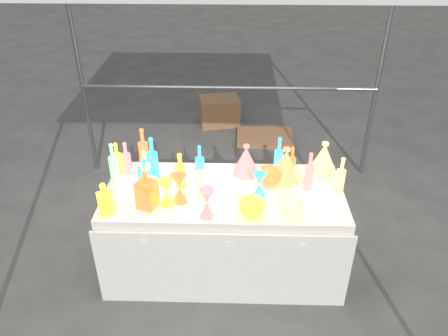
{
  "coord_description": "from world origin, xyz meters",
  "views": [
    {
      "loc": [
        0.08,
        -2.71,
        2.62
      ],
      "look_at": [
        0.0,
        0.0,
        0.95
      ],
      "focal_mm": 35.0,
      "sensor_mm": 36.0,
      "label": 1
    }
  ],
  "objects_px": {
    "cardboard_box_closed": "(219,111)",
    "bottle_0": "(117,158)",
    "decanter_0": "(105,198)",
    "globe_0": "(252,207)",
    "display_table": "(224,230)",
    "hourglass_0": "(180,188)"
  },
  "relations": [
    {
      "from": "hourglass_0",
      "to": "cardboard_box_closed",
      "type": "bearing_deg",
      "value": 86.54
    },
    {
      "from": "display_table",
      "to": "cardboard_box_closed",
      "type": "height_order",
      "value": "display_table"
    },
    {
      "from": "bottle_0",
      "to": "globe_0",
      "type": "bearing_deg",
      "value": -26.99
    },
    {
      "from": "cardboard_box_closed",
      "to": "decanter_0",
      "type": "xyz_separation_m",
      "value": [
        -0.67,
        -3.01,
        0.69
      ]
    },
    {
      "from": "display_table",
      "to": "bottle_0",
      "type": "distance_m",
      "value": 1.02
    },
    {
      "from": "cardboard_box_closed",
      "to": "display_table",
      "type": "bearing_deg",
      "value": -98.22
    },
    {
      "from": "hourglass_0",
      "to": "bottle_0",
      "type": "bearing_deg",
      "value": 145.07
    },
    {
      "from": "cardboard_box_closed",
      "to": "hourglass_0",
      "type": "distance_m",
      "value": 2.94
    },
    {
      "from": "cardboard_box_closed",
      "to": "decanter_0",
      "type": "distance_m",
      "value": 3.16
    },
    {
      "from": "globe_0",
      "to": "cardboard_box_closed",
      "type": "bearing_deg",
      "value": 96.52
    },
    {
      "from": "display_table",
      "to": "globe_0",
      "type": "distance_m",
      "value": 0.57
    },
    {
      "from": "cardboard_box_closed",
      "to": "hourglass_0",
      "type": "bearing_deg",
      "value": -104.67
    },
    {
      "from": "decanter_0",
      "to": "hourglass_0",
      "type": "bearing_deg",
      "value": -7.41
    },
    {
      "from": "hourglass_0",
      "to": "display_table",
      "type": "bearing_deg",
      "value": 23.09
    },
    {
      "from": "display_table",
      "to": "globe_0",
      "type": "bearing_deg",
      "value": -55.62
    },
    {
      "from": "hourglass_0",
      "to": "globe_0",
      "type": "height_order",
      "value": "hourglass_0"
    },
    {
      "from": "cardboard_box_closed",
      "to": "bottle_0",
      "type": "height_order",
      "value": "bottle_0"
    },
    {
      "from": "display_table",
      "to": "cardboard_box_closed",
      "type": "relative_size",
      "value": 3.58
    },
    {
      "from": "display_table",
      "to": "hourglass_0",
      "type": "height_order",
      "value": "hourglass_0"
    },
    {
      "from": "bottle_0",
      "to": "globe_0",
      "type": "xyz_separation_m",
      "value": [
        1.05,
        -0.54,
        -0.06
      ]
    },
    {
      "from": "cardboard_box_closed",
      "to": "globe_0",
      "type": "bearing_deg",
      "value": -94.7
    },
    {
      "from": "decanter_0",
      "to": "globe_0",
      "type": "height_order",
      "value": "decanter_0"
    }
  ]
}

